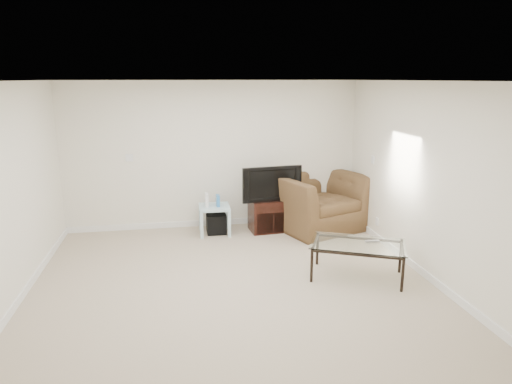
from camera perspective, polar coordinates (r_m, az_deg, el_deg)
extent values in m
plane|color=tan|center=(5.83, -2.82, -11.69)|extent=(5.00, 5.00, 0.00)
plane|color=white|center=(5.25, -3.15, 13.71)|extent=(5.00, 5.00, 0.00)
cube|color=silver|center=(7.84, -5.29, 4.59)|extent=(5.00, 0.02, 2.50)
cube|color=silver|center=(5.68, -28.89, -0.75)|extent=(0.02, 5.00, 2.50)
cube|color=silver|center=(6.22, 20.52, 1.28)|extent=(0.02, 5.00, 2.50)
cube|color=white|center=(7.84, -15.56, 4.14)|extent=(0.12, 0.02, 0.12)
cube|color=white|center=(7.61, 14.39, 3.92)|extent=(0.02, 0.09, 0.13)
cube|color=white|center=(7.56, 14.89, -3.59)|extent=(0.02, 0.08, 0.12)
cube|color=black|center=(7.67, 1.79, -1.64)|extent=(0.40, 0.29, 0.05)
imported|color=black|center=(7.58, 1.79, 1.17)|extent=(0.96, 0.30, 0.59)
cube|color=black|center=(7.68, -4.98, -3.91)|extent=(0.32, 0.32, 0.32)
cube|color=white|center=(7.51, -6.16, -1.02)|extent=(0.06, 0.16, 0.22)
cube|color=#337FCC|center=(7.53, -4.79, -1.07)|extent=(0.05, 0.14, 0.19)
imported|color=#533122|center=(7.87, 7.74, -0.05)|extent=(1.68, 1.39, 1.26)
cube|color=#B2B2B7|center=(6.13, 14.34, -5.97)|extent=(0.19, 0.06, 0.02)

